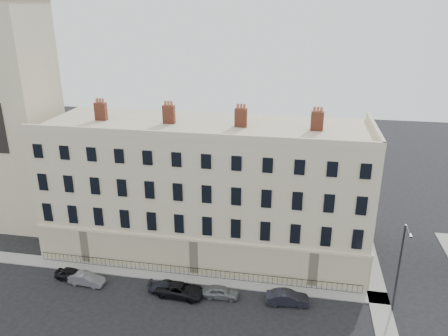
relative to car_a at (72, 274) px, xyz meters
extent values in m
plane|color=black|center=(18.43, -2.59, -0.62)|extent=(160.00, 160.00, 0.00)
cube|color=beige|center=(12.43, 9.41, 6.88)|extent=(36.00, 12.00, 15.00)
cube|color=#BDB18D|center=(12.43, 3.33, 1.38)|extent=(36.10, 0.18, 4.00)
cube|color=#BDB18D|center=(30.51, 9.41, 1.38)|extent=(0.18, 12.10, 4.00)
cube|color=beige|center=(12.43, 3.56, 14.78)|extent=(36.00, 0.35, 0.80)
cube|color=beige|center=(30.28, 9.41, 14.78)|extent=(0.35, 12.00, 0.80)
cube|color=brown|center=(0.43, 9.41, 15.38)|extent=(1.30, 0.70, 2.00)
cube|color=brown|center=(8.43, 9.41, 15.38)|extent=(1.30, 0.70, 2.00)
cube|color=brown|center=(16.43, 9.41, 15.38)|extent=(1.30, 0.70, 2.00)
cube|color=brown|center=(24.43, 9.41, 15.38)|extent=(1.30, 0.70, 2.00)
cube|color=beige|center=(-11.57, 11.41, 13.38)|extent=(8.00, 8.00, 28.00)
cube|color=gray|center=(8.43, 2.41, -0.56)|extent=(48.00, 2.00, 0.12)
cube|color=gray|center=(31.43, 5.41, -0.56)|extent=(2.00, 24.00, 0.12)
cube|color=black|center=(12.43, 2.81, 0.40)|extent=(35.00, 0.04, 0.04)
cube|color=black|center=(12.43, 2.81, -0.50)|extent=(35.00, 0.04, 0.04)
imported|color=black|center=(0.00, 0.00, 0.00)|extent=(3.71, 1.62, 1.25)
imported|color=slate|center=(1.92, -0.53, 0.00)|extent=(3.87, 1.61, 1.25)
imported|color=black|center=(10.49, -0.34, -0.08)|extent=(3.81, 1.73, 1.08)
imported|color=black|center=(12.06, -0.64, 0.04)|extent=(4.94, 2.57, 1.33)
imported|color=slate|center=(16.03, -0.17, 0.00)|extent=(3.67, 1.54, 1.24)
imported|color=black|center=(22.59, -0.02, 0.06)|extent=(4.25, 1.81, 1.36)
cylinder|color=#2B2A2F|center=(32.46, 0.83, 3.94)|extent=(0.18, 0.18, 9.13)
cylinder|color=#2B2A2F|center=(32.51, 0.04, 8.40)|extent=(0.21, 1.72, 0.11)
cube|color=#2B2A2F|center=(32.55, -0.76, 8.34)|extent=(0.24, 0.58, 0.14)
camera|label=1|loc=(22.85, -35.69, 26.71)|focal=35.00mm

